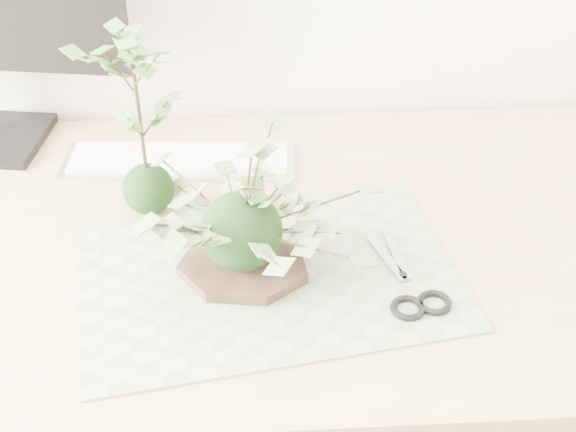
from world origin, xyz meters
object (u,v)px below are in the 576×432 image
object	(u,v)px
ivy_kokedama	(241,199)
keyboard	(179,161)
maple_kokedama	(134,75)
desk	(233,282)

from	to	relation	value
ivy_kokedama	keyboard	xyz separation A→B (m)	(-0.10, 0.28, -0.12)
maple_kokedama	keyboard	bearing A→B (deg)	73.72
desk	maple_kokedama	size ratio (longest dim) A/B	5.01
ivy_kokedama	keyboard	world-z (taller)	ivy_kokedama
desk	maple_kokedama	world-z (taller)	maple_kokedama
maple_kokedama	keyboard	xyz separation A→B (m)	(0.04, 0.12, -0.22)
desk	keyboard	distance (m)	0.23
desk	ivy_kokedama	size ratio (longest dim) A/B	4.14
desk	maple_kokedama	distance (m)	0.34
ivy_kokedama	maple_kokedama	bearing A→B (deg)	131.64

